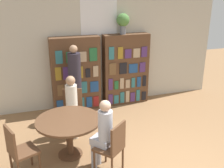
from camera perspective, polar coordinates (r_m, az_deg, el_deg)
wall_back at (r=6.61m, az=-2.83°, el=8.13°), size 6.40×0.07×3.00m
bookshelf_left at (r=6.45m, az=-7.86°, el=2.13°), size 1.18×0.34×1.82m
bookshelf_right at (r=6.78m, az=2.99°, el=3.18°), size 1.18×0.34×1.82m
flower_vase at (r=6.51m, az=2.40°, el=13.52°), size 0.32×0.32×0.50m
reading_table at (r=4.71m, az=-9.40°, el=-8.97°), size 1.14×1.14×0.72m
chair_near_camera at (r=4.44m, az=-19.69°, el=-13.20°), size 0.52×0.52×0.91m
chair_left_side at (r=5.56m, az=-8.55°, el=-5.24°), size 0.48×0.48×0.91m
chair_far_side at (r=4.28m, az=0.16°, el=-13.22°), size 0.56×0.56×0.91m
seated_reader_left at (r=5.31m, az=-8.81°, el=-4.10°), size 0.30×0.38×1.26m
seated_reader_right at (r=4.27m, az=-2.00°, el=-10.30°), size 0.38×0.39×1.26m
librarian_standing at (r=5.91m, az=-8.11°, el=1.97°), size 0.29×0.56×1.73m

